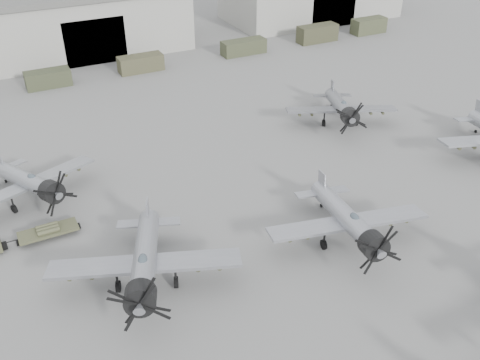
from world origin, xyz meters
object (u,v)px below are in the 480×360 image
object	(u,v)px
tug_trailer	(10,241)
aircraft_mid_2	(350,222)
aircraft_mid_1	(144,263)
aircraft_far_0	(30,182)
aircraft_far_1	(342,108)

from	to	relation	value
tug_trailer	aircraft_mid_2	bearing A→B (deg)	-26.90
aircraft_mid_1	tug_trailer	distance (m)	11.64
tug_trailer	aircraft_far_0	bearing A→B (deg)	63.61
aircraft_far_1	tug_trailer	xyz separation A→B (m)	(-33.28, -5.53, -1.51)
aircraft_far_1	aircraft_mid_2	bearing A→B (deg)	-100.40
aircraft_mid_2	aircraft_far_0	bearing A→B (deg)	153.26
aircraft_mid_2	tug_trailer	world-z (taller)	aircraft_mid_2
aircraft_far_1	tug_trailer	size ratio (longest dim) A/B	1.49
aircraft_mid_1	tug_trailer	xyz separation A→B (m)	(-7.49, 8.74, -1.73)
aircraft_mid_1	aircraft_far_0	bearing A→B (deg)	130.88
aircraft_mid_2	aircraft_far_1	size ratio (longest dim) A/B	1.08
aircraft_far_0	tug_trailer	distance (m)	5.77
aircraft_mid_2	aircraft_far_1	bearing A→B (deg)	67.98
aircraft_mid_1	tug_trailer	size ratio (longest dim) A/B	1.66
aircraft_mid_1	aircraft_far_0	xyz separation A→B (m)	(-5.07, 13.76, -0.22)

